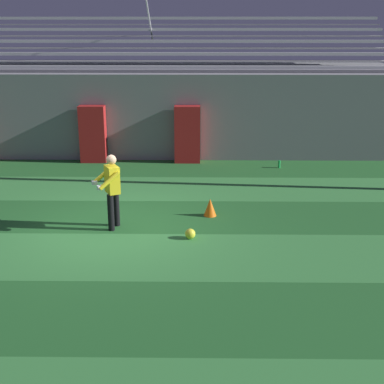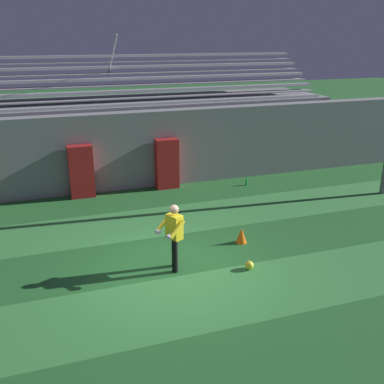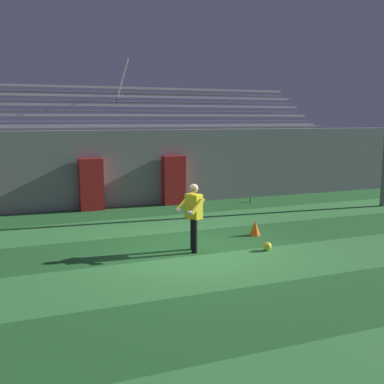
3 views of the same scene
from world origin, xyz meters
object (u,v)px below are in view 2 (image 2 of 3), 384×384
at_px(soccer_ball, 249,265).
at_px(water_bottle, 246,182).
at_px(padding_pillar_gate_right, 167,164).
at_px(traffic_cone, 241,235).
at_px(padding_pillar_gate_left, 81,172).
at_px(goalkeeper, 174,233).

bearing_deg(soccer_ball, water_bottle, 65.20).
bearing_deg(water_bottle, padding_pillar_gate_right, 166.34).
relative_size(traffic_cone, water_bottle, 1.75).
bearing_deg(traffic_cone, padding_pillar_gate_right, 97.12).
xyz_separation_m(padding_pillar_gate_left, traffic_cone, (3.72, -5.16, -0.71)).
distance_m(goalkeeper, water_bottle, 6.94).
relative_size(padding_pillar_gate_left, goalkeeper, 1.10).
bearing_deg(traffic_cone, water_bottle, 62.99).
bearing_deg(water_bottle, traffic_cone, -117.01).
relative_size(goalkeeper, soccer_ball, 7.59).
distance_m(padding_pillar_gate_left, goalkeeper, 6.18).
distance_m(padding_pillar_gate_right, soccer_ball, 6.64).
xyz_separation_m(goalkeeper, traffic_cone, (2.16, 0.82, -0.74)).
distance_m(goalkeeper, soccer_ball, 2.01).
height_order(padding_pillar_gate_right, goalkeeper, padding_pillar_gate_right).
bearing_deg(padding_pillar_gate_left, water_bottle, -6.75).
height_order(padding_pillar_gate_left, goalkeeper, padding_pillar_gate_left).
bearing_deg(padding_pillar_gate_right, padding_pillar_gate_left, 180.00).
bearing_deg(water_bottle, goalkeeper, -130.05).
bearing_deg(goalkeeper, padding_pillar_gate_right, 75.75).
distance_m(padding_pillar_gate_right, goalkeeper, 6.17).
relative_size(goalkeeper, water_bottle, 6.96).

